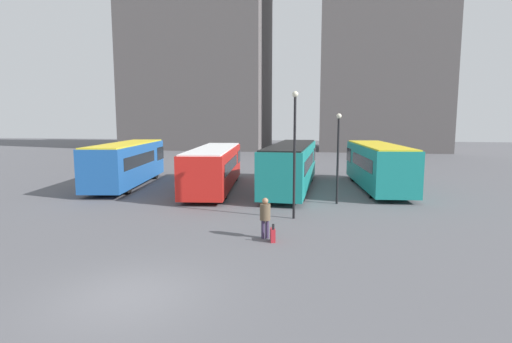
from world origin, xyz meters
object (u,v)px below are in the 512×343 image
traveler (265,214)px  suitcase (273,235)px  bus_1 (214,166)px  lamp_post_1 (338,150)px  bus_2 (291,164)px  bus_0 (128,162)px  bus_3 (378,165)px  lamp_post_0 (295,145)px

traveler → suitcase: size_ratio=2.21×
bus_1 → lamp_post_1: (7.93, -3.55, 1.44)m
lamp_post_1 → bus_2: bearing=123.2°
bus_0 → lamp_post_1: size_ratio=2.17×
bus_0 → bus_3: bus_0 is taller
lamp_post_1 → lamp_post_0: bearing=-119.5°
bus_0 → bus_2: bearing=-96.4°
bus_2 → lamp_post_1: lamp_post_1 is taller
bus_2 → lamp_post_1: size_ratio=2.45×
suitcase → bus_2: bearing=-12.1°
bus_0 → lamp_post_0: bearing=-130.6°
bus_0 → bus_3: bearing=-93.5°
bus_3 → lamp_post_0: lamp_post_0 is taller
traveler → lamp_post_1: bearing=-36.1°
bus_3 → suitcase: bus_3 is taller
bus_1 → traveler: (4.99, -10.58, -0.55)m
traveler → suitcase: bearing=-151.1°
traveler → bus_0: bearing=32.8°
bus_1 → lamp_post_0: lamp_post_0 is taller
bus_0 → lamp_post_1: bearing=-114.0°
bus_3 → lamp_post_1: bearing=147.3°
bus_0 → suitcase: 16.33m
bus_1 → bus_2: size_ratio=0.95×
bus_2 → lamp_post_1: (2.86, -4.37, 1.31)m
bus_1 → lamp_post_1: lamp_post_1 is taller
bus_3 → bus_0: bearing=89.7°
bus_1 → suitcase: bearing=-161.3°
bus_2 → bus_3: bearing=-77.3°
suitcase → lamp_post_0: 4.93m
lamp_post_0 → suitcase: bearing=-97.9°
traveler → lamp_post_1: 7.88m
suitcase → lamp_post_1: size_ratio=0.15×
suitcase → lamp_post_0: (0.51, 3.73, 3.19)m
lamp_post_0 → lamp_post_1: size_ratio=1.19×
bus_0 → bus_3: size_ratio=1.01×
bus_0 → lamp_post_1: 14.89m
bus_2 → traveler: size_ratio=7.55×
lamp_post_0 → traveler: bearing=-104.5°
bus_3 → traveler: (-5.74, -12.50, -0.67)m
bus_0 → bus_2: size_ratio=0.88×
bus_0 → bus_1: bearing=-101.8°
bus_2 → bus_3: (5.66, 1.10, -0.02)m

